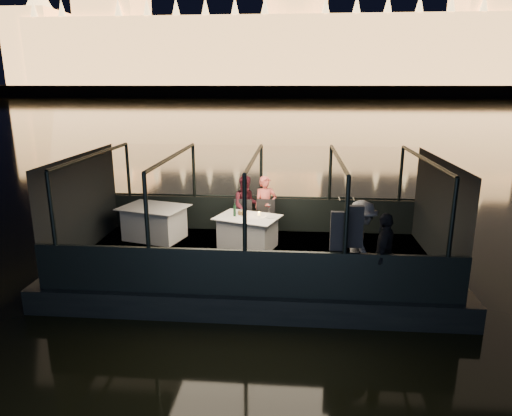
# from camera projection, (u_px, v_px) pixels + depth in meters

# --- Properties ---
(river_water) EXTENTS (500.00, 500.00, 0.00)m
(river_water) POSITION_uv_depth(u_px,v_px,m) (291.00, 108.00, 87.54)
(river_water) COLOR black
(river_water) RESTS_ON ground
(boat_hull) EXTENTS (8.60, 4.40, 1.00)m
(boat_hull) POSITION_uv_depth(u_px,v_px,m) (255.00, 277.00, 10.60)
(boat_hull) COLOR black
(boat_hull) RESTS_ON river_water
(boat_deck) EXTENTS (8.00, 4.00, 0.04)m
(boat_deck) POSITION_uv_depth(u_px,v_px,m) (255.00, 257.00, 10.48)
(boat_deck) COLOR black
(boat_deck) RESTS_ON boat_hull
(gunwale_port) EXTENTS (8.00, 0.08, 0.90)m
(gunwale_port) POSITION_uv_depth(u_px,v_px,m) (261.00, 214.00, 12.28)
(gunwale_port) COLOR black
(gunwale_port) RESTS_ON boat_deck
(gunwale_starboard) EXTENTS (8.00, 0.08, 0.90)m
(gunwale_starboard) POSITION_uv_depth(u_px,v_px,m) (245.00, 273.00, 8.43)
(gunwale_starboard) COLOR black
(gunwale_starboard) RESTS_ON boat_deck
(cabin_glass_port) EXTENTS (8.00, 0.02, 1.40)m
(cabin_glass_port) POSITION_uv_depth(u_px,v_px,m) (261.00, 172.00, 11.98)
(cabin_glass_port) COLOR #99B2B2
(cabin_glass_port) RESTS_ON gunwale_port
(cabin_glass_starboard) EXTENTS (8.00, 0.02, 1.40)m
(cabin_glass_starboard) POSITION_uv_depth(u_px,v_px,m) (245.00, 213.00, 8.13)
(cabin_glass_starboard) COLOR #99B2B2
(cabin_glass_starboard) RESTS_ON gunwale_starboard
(cabin_roof_glass) EXTENTS (8.00, 4.00, 0.02)m
(cabin_roof_glass) POSITION_uv_depth(u_px,v_px,m) (254.00, 157.00, 9.87)
(cabin_roof_glass) COLOR #99B2B2
(cabin_roof_glass) RESTS_ON boat_deck
(end_wall_fore) EXTENTS (0.02, 4.00, 2.30)m
(end_wall_fore) POSITION_uv_depth(u_px,v_px,m) (82.00, 205.00, 10.50)
(end_wall_fore) COLOR black
(end_wall_fore) RESTS_ON boat_deck
(end_wall_aft) EXTENTS (0.02, 4.00, 2.30)m
(end_wall_aft) POSITION_uv_depth(u_px,v_px,m) (439.00, 212.00, 9.84)
(end_wall_aft) COLOR black
(end_wall_aft) RESTS_ON boat_deck
(canopy_ribs) EXTENTS (8.00, 4.00, 2.30)m
(canopy_ribs) POSITION_uv_depth(u_px,v_px,m) (254.00, 208.00, 10.17)
(canopy_ribs) COLOR black
(canopy_ribs) RESTS_ON boat_deck
(embankment) EXTENTS (400.00, 140.00, 6.00)m
(embankment) POSITION_uv_depth(u_px,v_px,m) (294.00, 92.00, 212.29)
(embankment) COLOR #423D33
(embankment) RESTS_ON ground
(parliament_building) EXTENTS (220.00, 32.00, 60.00)m
(parliament_building) POSITION_uv_depth(u_px,v_px,m) (295.00, 17.00, 171.30)
(parliament_building) COLOR #F2D18C
(parliament_building) RESTS_ON embankment
(dining_table_central) EXTENTS (1.71, 1.46, 0.77)m
(dining_table_central) POSITION_uv_depth(u_px,v_px,m) (248.00, 232.00, 10.99)
(dining_table_central) COLOR white
(dining_table_central) RESTS_ON boat_deck
(dining_table_aft) EXTENTS (1.85, 1.55, 0.85)m
(dining_table_aft) POSITION_uv_depth(u_px,v_px,m) (155.00, 224.00, 11.61)
(dining_table_aft) COLOR silver
(dining_table_aft) RESTS_ON boat_deck
(chair_port_left) EXTENTS (0.51, 0.51, 0.99)m
(chair_port_left) POSITION_uv_depth(u_px,v_px,m) (242.00, 223.00, 11.51)
(chair_port_left) COLOR black
(chair_port_left) RESTS_ON boat_deck
(chair_port_right) EXTENTS (0.48, 0.48, 1.01)m
(chair_port_right) POSITION_uv_depth(u_px,v_px,m) (265.00, 223.00, 11.45)
(chair_port_right) COLOR black
(chair_port_right) RESTS_ON boat_deck
(coat_stand) EXTENTS (0.63, 0.56, 1.89)m
(coat_stand) POSITION_uv_depth(u_px,v_px,m) (344.00, 248.00, 8.40)
(coat_stand) COLOR black
(coat_stand) RESTS_ON boat_deck
(person_woman_coral) EXTENTS (0.65, 0.52, 1.58)m
(person_woman_coral) POSITION_uv_depth(u_px,v_px,m) (265.00, 208.00, 11.70)
(person_woman_coral) COLOR #E65F53
(person_woman_coral) RESTS_ON boat_deck
(person_man_maroon) EXTENTS (0.89, 0.77, 1.58)m
(person_man_maroon) POSITION_uv_depth(u_px,v_px,m) (247.00, 208.00, 11.76)
(person_man_maroon) COLOR #3F111B
(person_man_maroon) RESTS_ON boat_deck
(passenger_stripe) EXTENTS (0.75, 1.16, 1.69)m
(passenger_stripe) POSITION_uv_depth(u_px,v_px,m) (360.00, 242.00, 8.87)
(passenger_stripe) COLOR silver
(passenger_stripe) RESTS_ON boat_deck
(passenger_dark) EXTENTS (0.68, 1.00, 1.57)m
(passenger_dark) POSITION_uv_depth(u_px,v_px,m) (384.00, 250.00, 8.48)
(passenger_dark) COLOR black
(passenger_dark) RESTS_ON boat_deck
(wine_bottle) EXTENTS (0.07, 0.07, 0.31)m
(wine_bottle) POSITION_uv_depth(u_px,v_px,m) (235.00, 210.00, 10.92)
(wine_bottle) COLOR #12321B
(wine_bottle) RESTS_ON dining_table_central
(bread_basket) EXTENTS (0.29, 0.29, 0.09)m
(bread_basket) POSITION_uv_depth(u_px,v_px,m) (242.00, 213.00, 11.09)
(bread_basket) COLOR brown
(bread_basket) RESTS_ON dining_table_central
(amber_candle) EXTENTS (0.08, 0.08, 0.09)m
(amber_candle) POSITION_uv_depth(u_px,v_px,m) (259.00, 214.00, 11.02)
(amber_candle) COLOR yellow
(amber_candle) RESTS_ON dining_table_central
(plate_near) EXTENTS (0.25, 0.25, 0.02)m
(plate_near) POSITION_uv_depth(u_px,v_px,m) (270.00, 217.00, 10.84)
(plate_near) COLOR silver
(plate_near) RESTS_ON dining_table_central
(plate_far) EXTENTS (0.33, 0.33, 0.02)m
(plate_far) POSITION_uv_depth(u_px,v_px,m) (241.00, 212.00, 11.26)
(plate_far) COLOR silver
(plate_far) RESTS_ON dining_table_central
(wine_glass_white) EXTENTS (0.07, 0.07, 0.18)m
(wine_glass_white) POSITION_uv_depth(u_px,v_px,m) (241.00, 213.00, 10.88)
(wine_glass_white) COLOR silver
(wine_glass_white) RESTS_ON dining_table_central
(wine_glass_red) EXTENTS (0.08, 0.08, 0.20)m
(wine_glass_red) POSITION_uv_depth(u_px,v_px,m) (269.00, 209.00, 11.23)
(wine_glass_red) COLOR silver
(wine_glass_red) RESTS_ON dining_table_central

